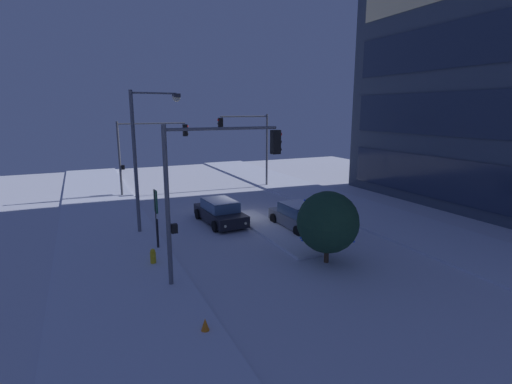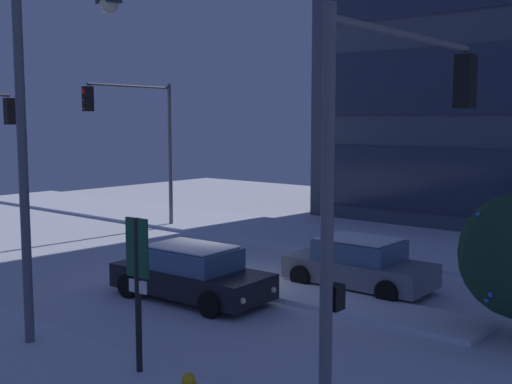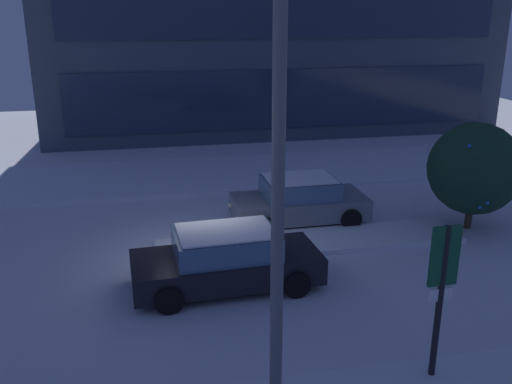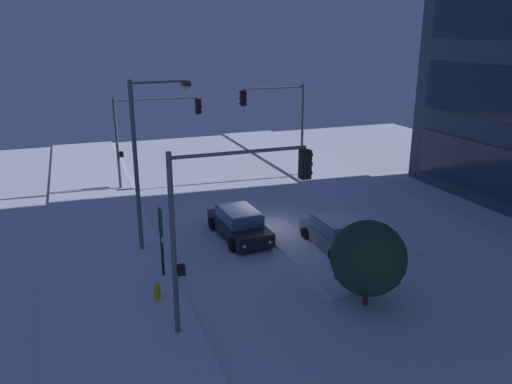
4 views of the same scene
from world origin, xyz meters
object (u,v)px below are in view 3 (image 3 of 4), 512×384
Objects in this scene: street_lamp_arched at (262,106)px; car_far at (299,201)px; car_near at (226,260)px; parking_info_sign at (441,285)px; decorated_tree_median at (475,169)px.

car_far is at bearing -26.14° from street_lamp_arched.
parking_info_sign reaches higher than car_near.
decorated_tree_median reaches higher than car_near.
car_near is at bearing 32.49° from parking_info_sign.
car_near is 1.54× the size of parking_info_sign.
decorated_tree_median is (8.04, 6.48, -3.23)m from street_lamp_arched.
car_near is 6.08m from street_lamp_arched.
street_lamp_arched is (-2.98, -8.06, 4.45)m from car_far.
street_lamp_arched is 2.59× the size of parking_info_sign.
car_far is 1.30× the size of decorated_tree_median.
decorated_tree_median reaches higher than parking_info_sign.
car_near is 8.44m from decorated_tree_median.
car_far is at bearing -1.65° from parking_info_sign.
decorated_tree_median reaches higher than car_far.
decorated_tree_median is (8.02, 2.33, 1.22)m from car_near.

